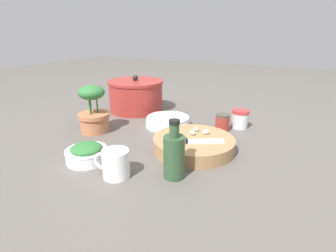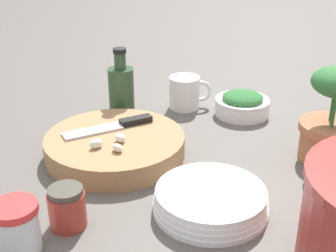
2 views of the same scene
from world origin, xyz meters
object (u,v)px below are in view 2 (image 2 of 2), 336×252
(potted_herb, at_px, (333,121))
(honey_jar, at_px, (67,207))
(plate_stack, at_px, (211,200))
(oil_bottle, at_px, (121,91))
(herb_bowl, at_px, (242,104))
(coffee_mug, at_px, (185,92))
(cutting_board, at_px, (115,146))
(garlic_cloves, at_px, (108,143))
(spice_jar, at_px, (16,227))
(chef_knife, at_px, (114,126))

(potted_herb, bearing_deg, honey_jar, -61.29)
(plate_stack, relative_size, potted_herb, 1.01)
(oil_bottle, relative_size, potted_herb, 0.89)
(herb_bowl, relative_size, oil_bottle, 0.78)
(herb_bowl, height_order, coffee_mug, coffee_mug)
(cutting_board, distance_m, honey_jar, 0.23)
(garlic_cloves, height_order, spice_jar, spice_jar)
(garlic_cloves, xyz_separation_m, plate_stack, (0.13, 0.19, -0.03))
(chef_knife, height_order, herb_bowl, same)
(honey_jar, bearing_deg, oil_bottle, 177.61)
(chef_knife, relative_size, herb_bowl, 1.34)
(herb_bowl, bearing_deg, spice_jar, -34.64)
(cutting_board, relative_size, garlic_cloves, 3.95)
(chef_knife, relative_size, coffee_mug, 1.66)
(garlic_cloves, height_order, potted_herb, potted_herb)
(plate_stack, bearing_deg, spice_jar, -67.32)
(spice_jar, distance_m, plate_stack, 0.31)
(garlic_cloves, height_order, coffee_mug, coffee_mug)
(chef_knife, bearing_deg, garlic_cloves, 151.13)
(cutting_board, bearing_deg, herb_bowl, 130.59)
(cutting_board, distance_m, garlic_cloves, 0.05)
(cutting_board, xyz_separation_m, oil_bottle, (-0.19, -0.02, 0.05))
(chef_knife, xyz_separation_m, plate_stack, (0.21, 0.20, -0.03))
(herb_bowl, xyz_separation_m, oil_bottle, (0.04, -0.29, 0.04))
(honey_jar, xyz_separation_m, potted_herb, (-0.25, 0.46, 0.05))
(cutting_board, relative_size, oil_bottle, 1.65)
(cutting_board, bearing_deg, potted_herb, 92.87)
(plate_stack, bearing_deg, garlic_cloves, -123.57)
(potted_herb, bearing_deg, herb_bowl, -143.57)
(spice_jar, bearing_deg, potted_herb, 121.22)
(cutting_board, bearing_deg, spice_jar, -17.36)
(cutting_board, relative_size, honey_jar, 4.11)
(garlic_cloves, bearing_deg, herb_bowl, 135.27)
(chef_knife, bearing_deg, spice_jar, 134.65)
(cutting_board, height_order, spice_jar, spice_jar)
(herb_bowl, distance_m, oil_bottle, 0.29)
(chef_knife, distance_m, coffee_mug, 0.27)
(plate_stack, height_order, honey_jar, honey_jar)
(garlic_cloves, xyz_separation_m, potted_herb, (-0.07, 0.43, 0.03))
(oil_bottle, height_order, potted_herb, potted_herb)
(herb_bowl, bearing_deg, chef_knife, -55.46)
(herb_bowl, distance_m, potted_herb, 0.27)
(oil_bottle, bearing_deg, herb_bowl, 97.73)
(coffee_mug, bearing_deg, garlic_cloves, -23.54)
(herb_bowl, distance_m, coffee_mug, 0.14)
(chef_knife, height_order, coffee_mug, coffee_mug)
(plate_stack, height_order, oil_bottle, oil_bottle)
(herb_bowl, relative_size, potted_herb, 0.70)
(honey_jar, xyz_separation_m, oil_bottle, (-0.42, 0.02, 0.03))
(herb_bowl, bearing_deg, honey_jar, -33.38)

